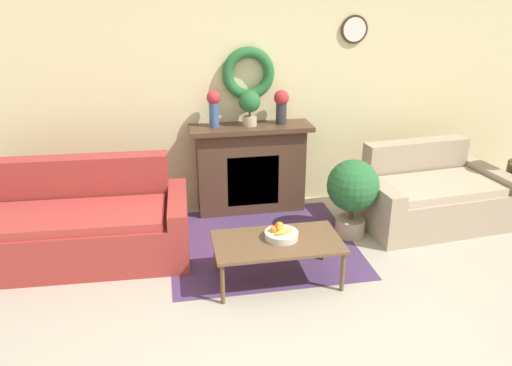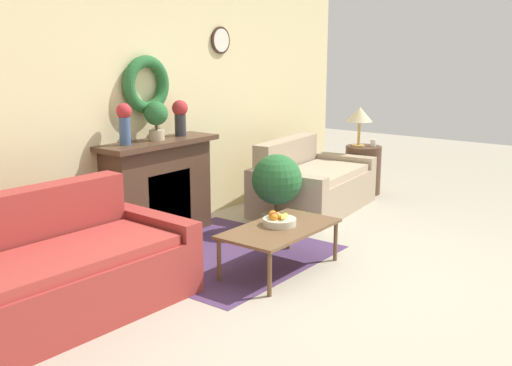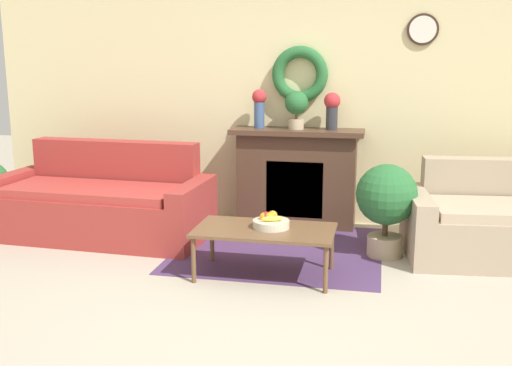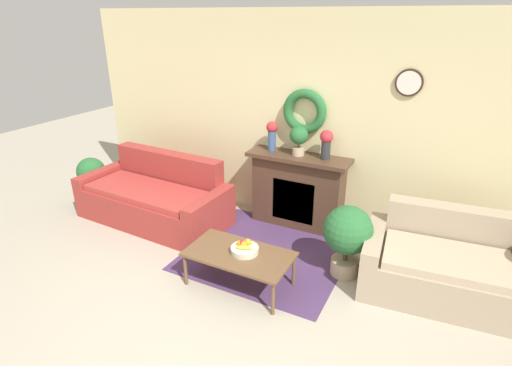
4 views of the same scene
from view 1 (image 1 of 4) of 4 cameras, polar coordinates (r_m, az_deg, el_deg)
ground_plane at (r=3.82m, az=7.07°, el=-17.13°), size 16.00×16.00×0.00m
floor_rug at (r=4.98m, az=0.68°, el=-6.87°), size 1.80×1.69×0.01m
wall_back at (r=5.51m, az=-0.07°, el=10.96°), size 6.80×0.18×2.70m
fireplace at (r=5.53m, az=-0.61°, el=1.76°), size 1.31×0.41×0.99m
couch_left at (r=4.93m, az=-19.88°, el=-4.64°), size 2.09×1.01×0.88m
loveseat_right at (r=5.65m, az=19.20°, el=-1.35°), size 1.63×1.09×0.80m
coffee_table at (r=4.24m, az=2.45°, el=-6.99°), size 1.08×0.59×0.39m
fruit_bowl at (r=4.25m, az=2.83°, el=-5.76°), size 0.29×0.29×0.12m
vase_on_mantel_left at (r=5.28m, az=-4.85°, el=8.79°), size 0.15×0.15×0.38m
vase_on_mantel_right at (r=5.40m, az=2.91°, el=8.98°), size 0.16×0.16×0.36m
potted_plant_on_mantel at (r=5.31m, az=-0.73°, el=8.97°), size 0.23×0.23×0.38m
potted_plant_floor_by_loveseat at (r=5.03m, az=10.99°, el=-0.79°), size 0.52×0.52×0.80m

